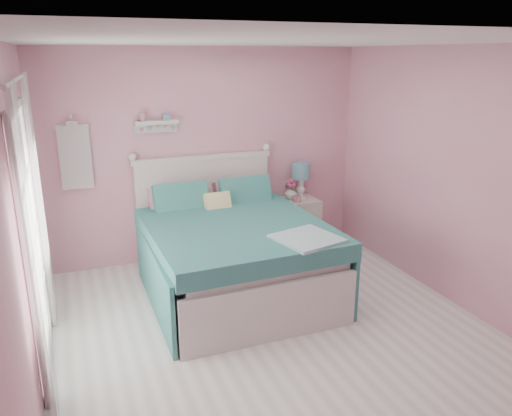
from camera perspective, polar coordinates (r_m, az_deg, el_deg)
floor at (r=4.76m, az=2.60°, el=-14.65°), size 4.50×4.50×0.00m
room_shell at (r=4.15m, az=2.90°, el=4.29°), size 4.50×4.50×4.50m
bed at (r=5.47m, az=-2.80°, el=-5.20°), size 1.83×2.29×1.32m
nightstand at (r=6.71m, az=4.87°, el=-1.73°), size 0.47×0.46×0.68m
table_lamp at (r=6.61m, az=5.16°, el=3.97°), size 0.24×0.24×0.47m
vase at (r=6.58m, az=3.99°, el=1.75°), size 0.21×0.21×0.17m
teacup at (r=6.46m, az=4.72°, el=1.05°), size 0.11×0.11×0.08m
roses at (r=6.54m, az=4.01°, el=2.78°), size 0.14×0.11×0.12m
wall_shelf at (r=6.01m, az=-11.39°, el=9.47°), size 0.50×0.15×0.25m
hanging_dress at (r=5.97m, az=-19.95°, el=5.46°), size 0.34×0.03×0.72m
french_door at (r=4.34m, az=-24.15°, el=-3.68°), size 0.04×1.32×2.16m
curtain_near at (r=3.60m, az=-23.95°, el=-6.00°), size 0.04×0.40×2.32m
curtain_far at (r=5.01m, az=-23.45°, el=0.38°), size 0.04×0.40×2.32m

